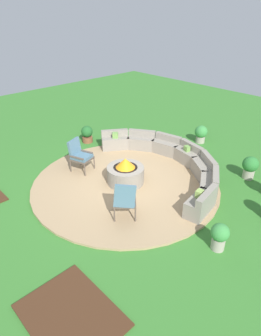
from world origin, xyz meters
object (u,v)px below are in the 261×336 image
(potted_plant_5, at_px, (220,235))
(potted_plant_0, at_px, (201,133))
(lounge_chair_front_left, at_px, (79,154))
(lounge_chair_front_right, at_px, (125,199))
(potted_plant_1, at_px, (250,166))
(potted_plant_2, at_px, (87,134))
(curved_stone_bench, at_px, (171,160))
(fire_pit, at_px, (125,173))

(potted_plant_5, bearing_deg, potted_plant_0, 128.34)
(lounge_chair_front_left, height_order, lounge_chair_front_right, lounge_chair_front_right)
(potted_plant_1, distance_m, potted_plant_2, 5.85)
(curved_stone_bench, distance_m, lounge_chair_front_left, 2.87)
(potted_plant_0, bearing_deg, potted_plant_5, -51.66)
(potted_plant_0, relative_size, potted_plant_1, 0.94)
(potted_plant_0, bearing_deg, curved_stone_bench, -76.88)
(curved_stone_bench, xyz_separation_m, lounge_chair_front_left, (-1.88, -2.15, 0.26))
(fire_pit, xyz_separation_m, potted_plant_0, (-0.22, 4.08, 0.01))
(fire_pit, bearing_deg, potted_plant_2, 163.04)
(fire_pit, height_order, curved_stone_bench, fire_pit)
(lounge_chair_front_left, height_order, potted_plant_5, lounge_chair_front_left)
(fire_pit, relative_size, potted_plant_0, 1.60)
(fire_pit, distance_m, potted_plant_2, 3.35)
(potted_plant_5, bearing_deg, fire_pit, 174.11)
(lounge_chair_front_right, bearing_deg, potted_plant_0, 57.70)
(potted_plant_0, distance_m, potted_plant_1, 2.79)
(lounge_chair_front_left, relative_size, potted_plant_2, 1.55)
(lounge_chair_front_right, height_order, potted_plant_0, lounge_chair_front_right)
(lounge_chair_front_right, relative_size, potted_plant_5, 1.57)
(curved_stone_bench, relative_size, potted_plant_5, 7.75)
(lounge_chair_front_right, distance_m, potted_plant_2, 4.85)
(fire_pit, distance_m, lounge_chair_front_left, 1.62)
(fire_pit, height_order, lounge_chair_front_right, lounge_chair_front_right)
(potted_plant_0, bearing_deg, lounge_chair_front_left, -105.91)
(fire_pit, distance_m, curved_stone_bench, 1.67)
(curved_stone_bench, bearing_deg, lounge_chair_front_right, -73.35)
(lounge_chair_front_left, distance_m, potted_plant_0, 4.78)
(curved_stone_bench, height_order, potted_plant_1, curved_stone_bench)
(potted_plant_5, bearing_deg, potted_plant_1, 106.49)
(lounge_chair_front_right, bearing_deg, potted_plant_1, 26.74)
(lounge_chair_front_right, relative_size, potted_plant_1, 1.42)
(fire_pit, bearing_deg, lounge_chair_front_right, -43.20)
(fire_pit, bearing_deg, curved_stone_bench, 77.76)
(curved_stone_bench, bearing_deg, potted_plant_0, 103.12)
(potted_plant_0, xyz_separation_m, potted_plant_2, (-2.99, -3.10, -0.03))
(fire_pit, relative_size, potted_plant_1, 1.50)
(lounge_chair_front_left, xyz_separation_m, potted_plant_0, (1.31, 4.59, -0.22))
(fire_pit, bearing_deg, potted_plant_0, 93.02)
(potted_plant_0, xyz_separation_m, potted_plant_1, (2.53, -1.17, 0.03))
(potted_plant_5, bearing_deg, curved_stone_bench, 146.00)
(curved_stone_bench, distance_m, lounge_chair_front_right, 2.86)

